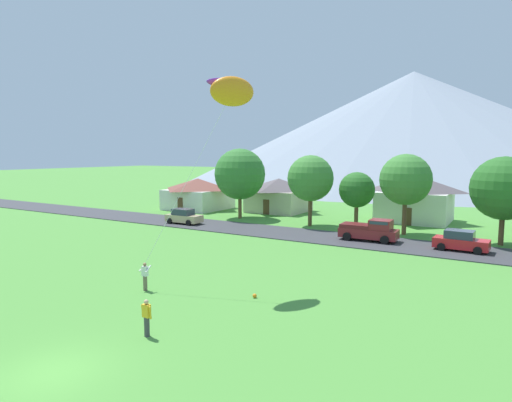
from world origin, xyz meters
The scene contains 17 objects.
ground_plane centered at (0.00, 0.00, 0.00)m, with size 400.00×400.00×0.00m, color #4C8E38.
road_strip centered at (0.00, 29.44, 0.04)m, with size 160.00×6.45×0.08m, color #38383D.
mountain_far_east_ridge centered at (-13.07, 124.03, 15.73)m, with size 130.03×130.03×31.46m, color gray.
house_leftmost centered at (-25.45, 40.33, 2.30)m, with size 8.35×8.49×4.44m.
house_left_center centered at (-14.00, 43.77, 2.39)m, with size 7.82×7.52×4.61m.
house_rightmost centered at (3.89, 44.58, 2.84)m, with size 8.50×7.96×5.49m.
tree_near_left centered at (-5.37, 35.03, 5.30)m, with size 5.11×5.11×7.87m.
tree_left_of_center centered at (-0.81, 37.23, 4.06)m, with size 3.90×3.90×6.03m.
tree_center centered at (13.28, 34.26, 5.02)m, with size 5.56×5.56×7.81m.
tree_right_of_center centered at (-15.21, 35.81, 5.50)m, with size 6.30×6.30×8.66m.
tree_far_right centered at (4.79, 35.14, 5.47)m, with size 5.06×5.06×8.02m.
parked_car_tan_mid_west centered at (-18.18, 28.63, 0.87)m, with size 4.27×2.21×1.68m.
parked_car_red_mid_east centered at (10.52, 29.72, 0.87)m, with size 4.28×2.24×1.68m.
pickup_truck_maroon_west_side centered at (2.91, 29.94, 1.06)m, with size 5.27×2.48×1.99m.
kite_flyer_with_kite centered at (-0.69, 12.66, 11.54)m, with size 5.16×5.75×12.68m.
watcher_person centered at (0.61, 4.15, 0.88)m, with size 0.56×0.24×1.68m.
soccer_ball centered at (2.02, 11.01, 0.12)m, with size 0.24×0.24×0.24m, color orange.
Camera 1 is at (14.31, -9.19, 8.06)m, focal length 30.56 mm.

